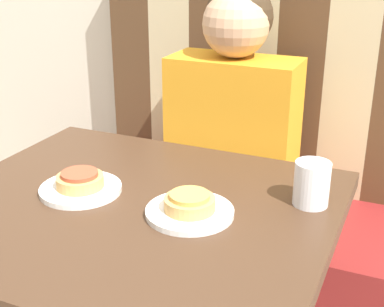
% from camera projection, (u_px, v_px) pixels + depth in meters
% --- Properties ---
extents(booth_seat, '(1.06, 0.49, 0.45)m').
position_uv_depth(booth_seat, '(229.00, 261.00, 1.81)').
color(booth_seat, maroon).
rests_on(booth_seat, ground_plane).
extents(booth_backrest, '(1.06, 0.06, 0.71)m').
position_uv_depth(booth_backrest, '(255.00, 80.00, 1.77)').
color(booth_backrest, '#4C331E').
rests_on(booth_backrest, booth_seat).
extents(dining_table, '(0.81, 0.71, 0.73)m').
position_uv_depth(dining_table, '(133.00, 251.00, 1.14)').
color(dining_table, '#422B1C').
rests_on(dining_table, ground_plane).
extents(person, '(0.38, 0.22, 0.68)m').
position_uv_depth(person, '(234.00, 100.00, 1.60)').
color(person, orange).
rests_on(person, booth_seat).
extents(plate_left, '(0.18, 0.18, 0.01)m').
position_uv_depth(plate_left, '(81.00, 189.00, 1.15)').
color(plate_left, white).
rests_on(plate_left, dining_table).
extents(plate_right, '(0.18, 0.18, 0.01)m').
position_uv_depth(plate_right, '(190.00, 212.00, 1.05)').
color(plate_right, white).
rests_on(plate_right, dining_table).
extents(pizza_left, '(0.10, 0.10, 0.03)m').
position_uv_depth(pizza_left, '(80.00, 180.00, 1.14)').
color(pizza_left, tan).
rests_on(pizza_left, plate_left).
extents(pizza_right, '(0.10, 0.10, 0.03)m').
position_uv_depth(pizza_right, '(190.00, 202.00, 1.04)').
color(pizza_right, tan).
rests_on(pizza_right, plate_right).
extents(drinking_cup, '(0.07, 0.07, 0.09)m').
position_uv_depth(drinking_cup, '(312.00, 184.00, 1.08)').
color(drinking_cup, silver).
rests_on(drinking_cup, dining_table).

